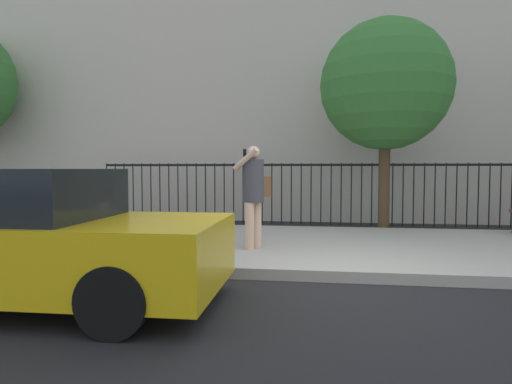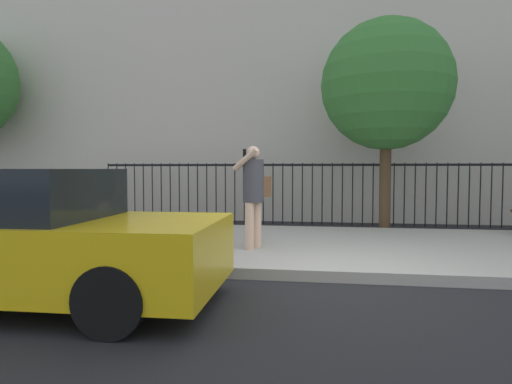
% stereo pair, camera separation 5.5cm
% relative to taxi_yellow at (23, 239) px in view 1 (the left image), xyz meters
% --- Properties ---
extents(ground_plane, '(60.00, 60.00, 0.00)m').
position_rel_taxi_yellow_xyz_m(ground_plane, '(3.30, 1.34, -0.70)').
color(ground_plane, black).
extents(sidewalk, '(28.00, 4.40, 0.15)m').
position_rel_taxi_yellow_xyz_m(sidewalk, '(3.30, 3.54, -0.63)').
color(sidewalk, '#B2ADA3').
rests_on(sidewalk, ground).
extents(building_facade, '(28.00, 4.00, 11.57)m').
position_rel_taxi_yellow_xyz_m(building_facade, '(3.30, 9.84, 5.09)').
color(building_facade, beige).
rests_on(building_facade, ground).
extents(iron_fence, '(12.03, 0.04, 1.60)m').
position_rel_taxi_yellow_xyz_m(iron_fence, '(3.30, 7.24, 0.32)').
color(iron_fence, black).
rests_on(iron_fence, ground).
extents(taxi_yellow, '(4.23, 1.92, 1.45)m').
position_rel_taxi_yellow_xyz_m(taxi_yellow, '(0.00, 0.00, 0.00)').
color(taxi_yellow, yellow).
rests_on(taxi_yellow, ground).
extents(pedestrian_on_phone, '(0.59, 0.72, 1.67)m').
position_rel_taxi_yellow_xyz_m(pedestrian_on_phone, '(2.09, 2.82, 0.42)').
color(pedestrian_on_phone, beige).
rests_on(pedestrian_on_phone, sidewalk).
extents(street_tree_near, '(2.89, 2.89, 4.76)m').
position_rel_taxi_yellow_xyz_m(street_tree_near, '(4.58, 5.97, 2.60)').
color(street_tree_near, '#4C3823').
rests_on(street_tree_near, ground).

